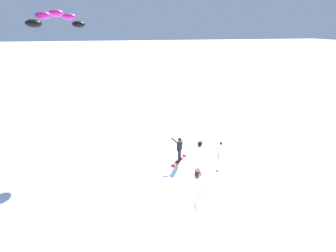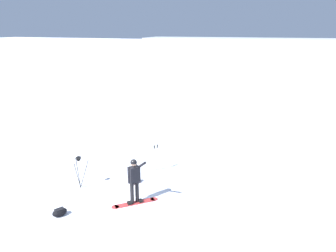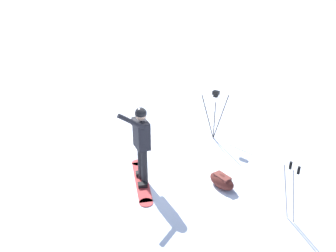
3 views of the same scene
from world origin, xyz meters
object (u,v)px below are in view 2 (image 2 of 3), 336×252
object	(u,v)px
snowboard	(135,203)
camera_tripod	(79,166)
ski_poles	(156,154)
gear_bag_small	(134,180)
snowboarder	(134,176)
gear_bag_large	(60,212)

from	to	relation	value
snowboard	camera_tripod	size ratio (longest dim) A/B	1.01
camera_tripod	ski_poles	size ratio (longest dim) A/B	1.08
gear_bag_small	snowboard	bearing A→B (deg)	116.86
camera_tripod	gear_bag_small	size ratio (longest dim) A/B	1.92
snowboarder	gear_bag_small	world-z (taller)	snowboarder
ski_poles	gear_bag_small	bearing A→B (deg)	76.03
snowboard	camera_tripod	distance (m)	2.87
gear_bag_large	snowboarder	bearing A→B (deg)	-139.26
gear_bag_large	gear_bag_small	distance (m)	3.55
snowboarder	gear_bag_small	xyz separation A→B (m)	(0.77, -1.53, -0.93)
ski_poles	camera_tripod	bearing A→B (deg)	49.48
gear_bag_large	gear_bag_small	xyz separation A→B (m)	(-1.29, -3.31, 0.01)
snowboarder	snowboard	bearing A→B (deg)	120.23
snowboarder	camera_tripod	xyz separation A→B (m)	(2.67, -0.36, -0.12)
snowboard	camera_tripod	xyz separation A→B (m)	(2.68, -0.39, 0.95)
snowboarder	gear_bag_large	xyz separation A→B (m)	(2.06, 1.78, -0.94)
snowboard	gear_bag_small	distance (m)	1.75
snowboarder	ski_poles	distance (m)	3.05
gear_bag_small	ski_poles	xyz separation A→B (m)	(-0.37, -1.48, 0.68)
snowboarder	gear_bag_small	distance (m)	1.95
snowboard	ski_poles	distance (m)	3.17
snowboard	gear_bag_large	xyz separation A→B (m)	(2.08, 1.75, 0.12)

